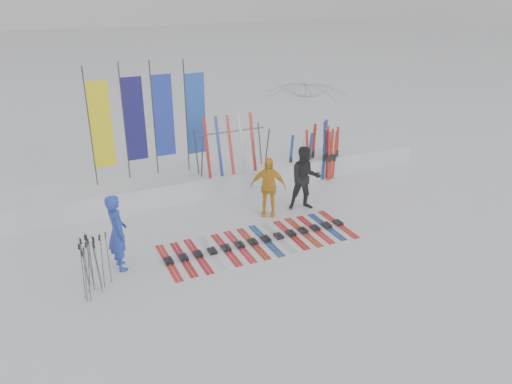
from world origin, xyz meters
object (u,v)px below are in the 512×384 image
ski_row (259,241)px  person_yellow (268,187)px  ski_rack (232,145)px  person_blue (117,232)px  person_black (305,178)px  tent_canopy (306,118)px

ski_row → person_yellow: bearing=56.1°
ski_row → ski_rack: bearing=78.3°
ski_rack → ski_row: bearing=-101.7°
person_blue → ski_rack: ski_rack is taller
person_blue → person_yellow: (4.05, 1.02, -0.06)m
person_black → person_yellow: person_black is taller
person_black → person_blue: bearing=-152.0°
tent_canopy → ski_row: 6.90m
tent_canopy → ski_row: (-4.29, -5.26, -1.26)m
person_black → tent_canopy: tent_canopy is taller
person_blue → ski_row: size_ratio=0.37×
person_blue → tent_canopy: (7.48, 5.01, 0.45)m
person_blue → ski_rack: (3.87, 3.02, 0.53)m
person_yellow → ski_rack: bearing=124.8°
person_black → ski_row: (-1.92, -1.21, -0.84)m
person_blue → person_yellow: person_blue is taller
person_black → tent_canopy: bearing=77.2°
person_yellow → ski_row: size_ratio=0.35×
ski_row → ski_rack: ski_rack is taller
person_yellow → person_black: bearing=25.9°
person_blue → ski_rack: bearing=-56.7°
person_yellow → tent_canopy: (3.43, 3.98, 0.50)m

